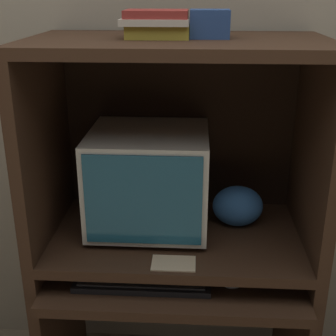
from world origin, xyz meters
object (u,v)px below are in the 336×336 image
at_px(crt_monitor, 149,179).
at_px(storage_box, 210,24).
at_px(mouse, 232,284).
at_px(keyboard, 142,281).
at_px(book_stack, 157,24).
at_px(snack_bag, 238,206).

xyz_separation_m(crt_monitor, storage_box, (0.20, -0.04, 0.54)).
relative_size(mouse, storage_box, 0.52).
relative_size(keyboard, book_stack, 2.19).
distance_m(mouse, snack_bag, 0.31).
height_order(crt_monitor, snack_bag, crt_monitor).
relative_size(book_stack, storage_box, 1.72).
bearing_deg(crt_monitor, keyboard, -91.01).
bearing_deg(keyboard, snack_bag, 37.72).
bearing_deg(mouse, crt_monitor, 142.55).
bearing_deg(keyboard, storage_box, 43.20).
bearing_deg(crt_monitor, snack_bag, 5.04).
height_order(crt_monitor, keyboard, crt_monitor).
xyz_separation_m(mouse, snack_bag, (0.03, 0.26, 0.17)).
relative_size(crt_monitor, storage_box, 3.43).
bearing_deg(storage_box, book_stack, -173.92).
height_order(mouse, book_stack, book_stack).
distance_m(crt_monitor, snack_bag, 0.35).
relative_size(snack_bag, book_stack, 0.89).
relative_size(crt_monitor, keyboard, 0.91).
height_order(crt_monitor, mouse, crt_monitor).
bearing_deg(snack_bag, book_stack, -164.32).
bearing_deg(storage_box, snack_bag, 26.80).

